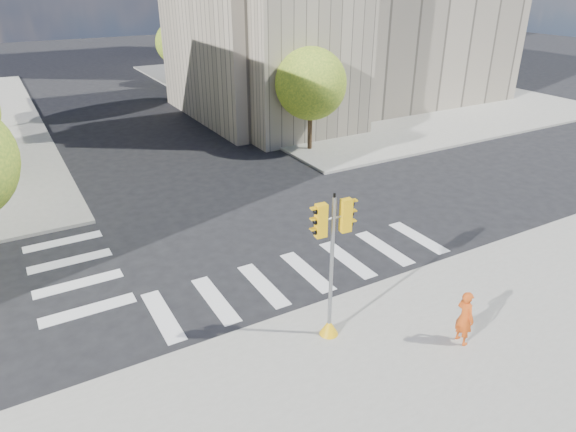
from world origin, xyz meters
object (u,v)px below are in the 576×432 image
(lamp_near, at_px, (284,64))
(lamp_far, at_px, (204,42))
(traffic_signal, at_px, (331,279))
(photographer, at_px, (465,317))

(lamp_near, distance_m, lamp_far, 14.00)
(lamp_far, height_order, traffic_signal, lamp_far)
(lamp_near, bearing_deg, photographer, -106.32)
(lamp_near, relative_size, lamp_far, 1.00)
(lamp_near, bearing_deg, lamp_far, 90.00)
(lamp_near, bearing_deg, traffic_signal, -115.98)
(lamp_near, xyz_separation_m, traffic_signal, (-9.51, -19.52, -2.51))
(lamp_far, bearing_deg, traffic_signal, -105.84)
(lamp_near, distance_m, traffic_signal, 21.85)
(lamp_far, height_order, photographer, lamp_far)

